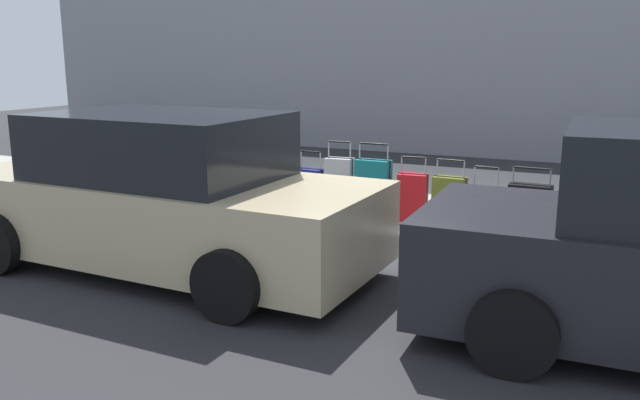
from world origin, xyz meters
TOP-DOWN VIEW (x-y plane):
  - ground_plane at (0.00, 0.00)m, footprint 40.00×40.00m
  - sidewalk_curb at (0.00, -2.50)m, footprint 18.00×5.00m
  - suitcase_silver_0 at (-3.19, -0.67)m, footprint 0.48×0.28m
  - suitcase_navy_1 at (-2.63, -0.62)m, footprint 0.49×0.25m
  - suitcase_black_2 at (-2.06, -0.72)m, footprint 0.50×0.27m
  - suitcase_maroon_3 at (-1.55, -0.61)m, footprint 0.36×0.23m
  - suitcase_olive_4 at (-1.09, -0.72)m, footprint 0.41×0.24m
  - suitcase_red_5 at (-0.62, -0.72)m, footprint 0.38×0.24m
  - suitcase_teal_6 at (-0.12, -0.60)m, footprint 0.46×0.22m
  - suitcase_silver_7 at (0.37, -0.64)m, footprint 0.38×0.23m
  - suitcase_navy_8 at (0.82, -0.70)m, footprint 0.37×0.24m
  - suitcase_black_9 at (1.31, -0.63)m, footprint 0.46×0.20m
  - suitcase_maroon_10 at (1.82, -0.67)m, footprint 0.42×0.27m
  - suitcase_olive_11 at (2.36, -0.71)m, footprint 0.51×0.21m
  - fire_hydrant at (3.33, -0.67)m, footprint 0.39×0.21m
  - bollard_post at (3.81, -0.52)m, footprint 0.14×0.14m
  - parked_car_beige_1 at (1.33, 1.80)m, footprint 4.65×2.13m

SIDE VIEW (x-z plane):
  - ground_plane at x=0.00m, z-range 0.00..0.00m
  - sidewalk_curb at x=0.00m, z-range 0.00..0.14m
  - suitcase_maroon_3 at x=-1.55m, z-range 0.00..0.80m
  - suitcase_olive_11 at x=2.36m, z-range 0.11..0.73m
  - suitcase_navy_8 at x=0.82m, z-range 0.02..0.84m
  - suitcase_black_2 at x=-2.06m, z-range 0.04..0.84m
  - suitcase_maroon_10 at x=1.82m, z-range 0.04..0.85m
  - suitcase_black_9 at x=1.31m, z-range 0.11..0.78m
  - suitcase_olive_4 at x=-1.09m, z-range 0.03..0.87m
  - suitcase_red_5 at x=-0.62m, z-range 0.03..0.87m
  - suitcase_silver_0 at x=-3.19m, z-range 0.00..1.00m
  - bollard_post at x=3.81m, z-range 0.14..0.87m
  - suitcase_navy_1 at x=-2.63m, z-range 0.04..0.98m
  - suitcase_silver_7 at x=0.37m, z-range 0.03..1.02m
  - suitcase_teal_6 at x=-0.12m, z-range 0.03..1.03m
  - fire_hydrant at x=3.33m, z-range 0.16..0.94m
  - parked_car_beige_1 at x=1.33m, z-range -0.05..1.60m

